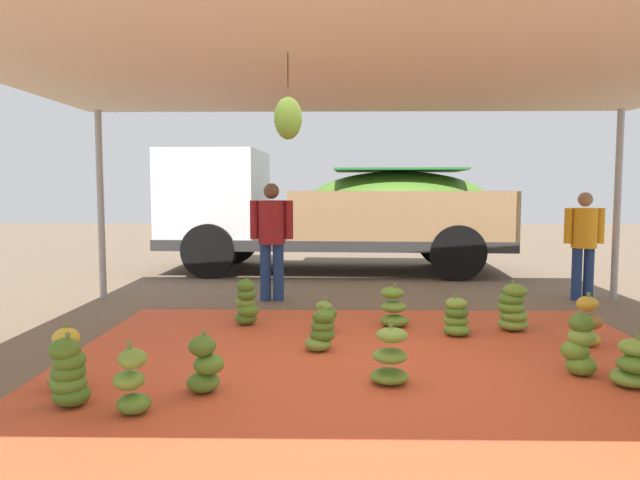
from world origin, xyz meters
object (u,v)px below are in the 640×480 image
object	(u,v)px
cargo_truck_main	(326,208)
banana_bunch_5	(246,304)
banana_bunch_13	(456,318)
worker_1	(272,232)
banana_bunch_2	(132,384)
worker_0	(584,237)
banana_bunch_8	(580,346)
banana_bunch_12	(205,366)
banana_bunch_11	(66,360)
banana_bunch_0	(588,324)
banana_bunch_10	(513,309)
banana_bunch_7	(390,358)
banana_bunch_3	(393,308)
banana_bunch_14	(321,331)
banana_bunch_1	(69,374)
banana_bunch_4	(634,365)
banana_bunch_6	(325,318)

from	to	relation	value
cargo_truck_main	banana_bunch_5	bearing A→B (deg)	-100.57
banana_bunch_13	worker_1	xyz separation A→B (m)	(-2.26, 2.09, 0.80)
banana_bunch_2	worker_0	bearing A→B (deg)	41.90
banana_bunch_8	banana_bunch_12	world-z (taller)	banana_bunch_8
banana_bunch_11	banana_bunch_12	bearing A→B (deg)	-4.31
banana_bunch_2	banana_bunch_12	distance (m)	0.63
banana_bunch_0	worker_1	world-z (taller)	worker_1
banana_bunch_8	worker_1	distance (m)	4.70
banana_bunch_8	banana_bunch_13	world-z (taller)	banana_bunch_8
banana_bunch_11	cargo_truck_main	bearing A→B (deg)	74.09
banana_bunch_10	banana_bunch_8	bearing A→B (deg)	-86.74
banana_bunch_7	banana_bunch_8	distance (m)	1.71
banana_bunch_3	banana_bunch_8	world-z (taller)	banana_bunch_8
banana_bunch_10	worker_0	world-z (taller)	worker_0
banana_bunch_7	banana_bunch_14	xyz separation A→B (m)	(-0.59, 1.01, -0.02)
banana_bunch_14	banana_bunch_12	bearing A→B (deg)	-125.49
banana_bunch_3	banana_bunch_8	bearing A→B (deg)	-51.72
banana_bunch_8	banana_bunch_5	bearing A→B (deg)	149.92
banana_bunch_3	banana_bunch_1	bearing A→B (deg)	-135.16
banana_bunch_12	banana_bunch_4	bearing A→B (deg)	3.45
banana_bunch_3	worker_0	world-z (taller)	worker_0
banana_bunch_12	cargo_truck_main	world-z (taller)	cargo_truck_main
banana_bunch_10	worker_1	bearing A→B (deg)	147.59
banana_bunch_0	banana_bunch_5	distance (m)	3.77
banana_bunch_2	worker_0	xyz separation A→B (m)	(5.14, 4.61, 0.70)
banana_bunch_5	banana_bunch_14	distance (m)	1.45
banana_bunch_11	worker_1	distance (m)	4.23
worker_1	banana_bunch_0	bearing A→B (deg)	-36.02
banana_bunch_5	banana_bunch_10	xyz separation A→B (m)	(3.10, -0.22, -0.01)
worker_1	banana_bunch_7	bearing A→B (deg)	-70.22
cargo_truck_main	banana_bunch_10	bearing A→B (deg)	-67.00
banana_bunch_6	cargo_truck_main	xyz separation A→B (m)	(-0.03, 5.25, 1.08)
banana_bunch_5	banana_bunch_11	xyz separation A→B (m)	(-1.14, -2.30, -0.03)
banana_bunch_0	cargo_truck_main	world-z (taller)	cargo_truck_main
banana_bunch_14	banana_bunch_11	bearing A→B (deg)	-150.03
banana_bunch_3	cargo_truck_main	xyz separation A→B (m)	(-0.83, 4.94, 1.03)
banana_bunch_1	banana_bunch_2	bearing A→B (deg)	-14.93
banana_bunch_11	banana_bunch_14	bearing A→B (deg)	29.97
banana_bunch_8	banana_bunch_11	size ratio (longest dim) A/B	1.05
banana_bunch_12	cargo_truck_main	distance (m)	7.43
banana_bunch_1	banana_bunch_0	bearing A→B (deg)	21.31
banana_bunch_0	banana_bunch_11	distance (m)	5.00
banana_bunch_10	worker_1	size ratio (longest dim) A/B	0.34
banana_bunch_11	banana_bunch_13	xyz separation A→B (m)	(3.55, 1.86, -0.04)
banana_bunch_12	worker_0	bearing A→B (deg)	41.46
banana_bunch_5	banana_bunch_11	bearing A→B (deg)	-116.34
banana_bunch_0	cargo_truck_main	xyz separation A→B (m)	(-2.75, 5.82, 1.01)
banana_bunch_3	worker_0	bearing A→B (deg)	31.19
banana_bunch_7	worker_0	size ratio (longest dim) A/B	0.33
banana_bunch_0	banana_bunch_4	distance (m)	1.28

